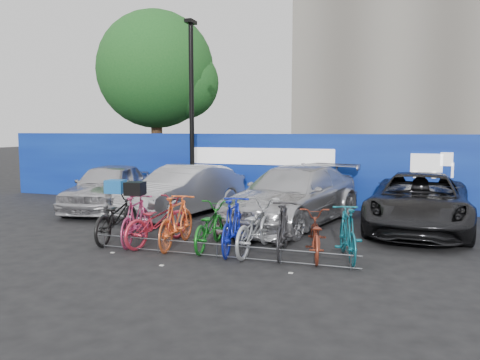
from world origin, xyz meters
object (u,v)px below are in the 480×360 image
at_px(bike_rack, 217,250).
at_px(car_1, 184,190).
at_px(car_0, 109,187).
at_px(bike_6, 255,227).
at_px(bike_1, 136,219).
at_px(tree, 161,73).
at_px(bike_0, 116,217).
at_px(bike_7, 283,229).
at_px(bike_9, 348,233).
at_px(bike_4, 209,226).
at_px(bike_3, 176,221).
at_px(car_3, 419,202).
at_px(bike_2, 157,221).
at_px(bike_5, 233,225).
at_px(car_2, 293,196).
at_px(lamppost, 192,107).
at_px(bike_8, 315,235).

xyz_separation_m(bike_rack, car_1, (-2.63, 4.10, 0.58)).
distance_m(car_0, bike_6, 6.80).
bearing_deg(bike_1, tree, -76.63).
bearing_deg(bike_0, bike_7, 171.59).
xyz_separation_m(car_0, bike_9, (7.72, -3.47, -0.21)).
relative_size(tree, bike_9, 4.40).
height_order(bike_rack, bike_4, bike_4).
relative_size(bike_3, bike_7, 1.04).
bearing_deg(bike_6, car_1, -43.17).
distance_m(car_1, bike_9, 6.13).
xyz_separation_m(bike_1, bike_9, (4.62, 0.14, -0.02)).
bearing_deg(car_3, bike_4, -137.43).
relative_size(car_1, bike_2, 2.26).
bearing_deg(tree, bike_9, -47.14).
relative_size(tree, car_1, 1.74).
height_order(bike_2, bike_5, bike_5).
bearing_deg(bike_0, bike_6, 172.18).
distance_m(car_0, bike_5, 6.50).
bearing_deg(bike_1, bike_2, 179.18).
distance_m(bike_1, bike_6, 2.73).
distance_m(car_0, car_1, 2.63).
xyz_separation_m(car_2, bike_2, (-2.40, -3.13, -0.26)).
height_order(lamppost, bike_0, lamppost).
bearing_deg(lamppost, bike_7, -50.75).
distance_m(car_3, bike_0, 7.49).
bearing_deg(bike_0, bike_9, 172.68).
relative_size(car_1, bike_5, 2.35).
xyz_separation_m(tree, bike_1, (4.63, -10.10, -4.52)).
bearing_deg(car_3, lamppost, 169.56).
bearing_deg(lamppost, tree, 127.51).
bearing_deg(bike_4, bike_5, 162.95).
bearing_deg(car_2, car_1, -170.00).
relative_size(tree, car_3, 1.51).
height_order(bike_4, bike_8, bike_4).
bearing_deg(car_1, bike_1, -68.49).
relative_size(bike_6, bike_8, 1.18).
distance_m(tree, bike_3, 12.40).
bearing_deg(bike_3, bike_5, 175.61).
xyz_separation_m(tree, bike_0, (4.03, -9.94, -4.52)).
distance_m(tree, car_3, 13.27).
height_order(car_1, bike_0, car_1).
bearing_deg(bike_1, car_3, -160.90).
relative_size(car_2, car_3, 1.04).
xyz_separation_m(bike_rack, bike_5, (0.14, 0.55, 0.41)).
xyz_separation_m(car_0, bike_1, (3.11, -3.60, -0.19)).
distance_m(bike_1, bike_2, 0.49).
height_order(car_2, bike_4, car_2).
height_order(bike_1, bike_8, bike_1).
relative_size(bike_7, bike_9, 1.03).
xyz_separation_m(car_2, bike_9, (1.73, -3.08, -0.24)).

